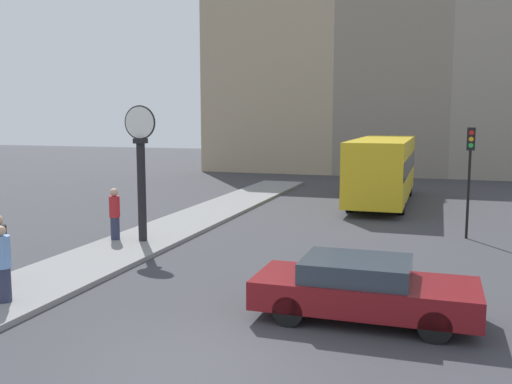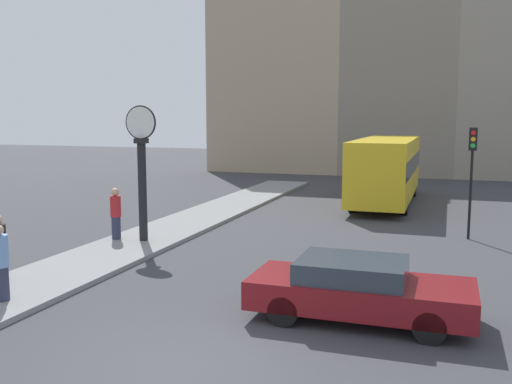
% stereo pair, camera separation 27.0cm
% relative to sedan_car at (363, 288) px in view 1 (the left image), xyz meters
% --- Properties ---
extents(ground_plane, '(120.00, 120.00, 0.00)m').
position_rel_sedan_car_xyz_m(ground_plane, '(-2.49, -3.23, -0.65)').
color(ground_plane, '#38383D').
extents(sidewalk_corner, '(2.55, 27.87, 0.13)m').
position_rel_sedan_car_xyz_m(sidewalk_corner, '(-7.78, 8.71, -0.59)').
color(sidewalk_corner, gray).
rests_on(sidewalk_corner, ground_plane).
extents(building_row, '(26.43, 5.00, 16.98)m').
position_rel_sedan_car_xyz_m(building_row, '(-2.08, 30.70, 6.90)').
color(building_row, tan).
rests_on(building_row, ground_plane).
extents(sedan_car, '(4.45, 1.86, 1.25)m').
position_rel_sedan_car_xyz_m(sedan_car, '(0.00, 0.00, 0.00)').
color(sedan_car, maroon).
rests_on(sedan_car, ground_plane).
extents(bus_distant, '(2.49, 9.56, 3.07)m').
position_rel_sedan_car_xyz_m(bus_distant, '(-1.17, 16.12, 1.09)').
color(bus_distant, gold).
rests_on(bus_distant, ground_plane).
extents(traffic_light_far, '(0.26, 0.24, 3.75)m').
position_rel_sedan_car_xyz_m(traffic_light_far, '(2.34, 8.93, 2.03)').
color(traffic_light_far, black).
rests_on(traffic_light_far, ground_plane).
extents(street_clock, '(1.07, 0.35, 4.33)m').
position_rel_sedan_car_xyz_m(street_clock, '(-7.64, 4.72, 1.78)').
color(street_clock, black).
rests_on(street_clock, sidewalk_corner).
extents(pedestrian_red_top, '(0.34, 0.34, 1.68)m').
position_rel_sedan_car_xyz_m(pedestrian_red_top, '(-8.59, 4.63, 0.33)').
color(pedestrian_red_top, '#2D334C').
rests_on(pedestrian_red_top, sidewalk_corner).
extents(pedestrian_blue_stripe, '(0.37, 0.37, 1.67)m').
position_rel_sedan_car_xyz_m(pedestrian_blue_stripe, '(-7.47, -1.65, 0.31)').
color(pedestrian_blue_stripe, '#2D334C').
rests_on(pedestrian_blue_stripe, sidewalk_corner).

